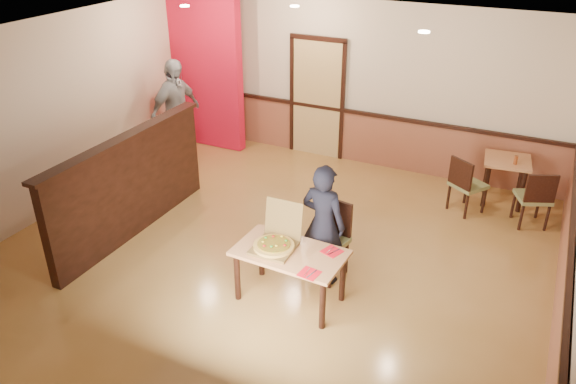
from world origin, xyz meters
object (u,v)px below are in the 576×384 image
at_px(side_chair_left, 466,183).
at_px(pizza_box, 276,243).
at_px(side_table, 506,170).
at_px(diner, 323,224).
at_px(main_table, 290,259).
at_px(condiment, 516,160).
at_px(diner_chair, 328,236).
at_px(passerby, 176,112).
at_px(side_chair_right, 535,197).

xyz_separation_m(side_chair_left, pizza_box, (-1.61, -3.02, 0.25)).
bearing_deg(side_chair_left, side_table, -95.08).
distance_m(side_chair_left, diner, 2.78).
distance_m(main_table, condiment, 4.04).
height_order(diner_chair, pizza_box, pizza_box).
xyz_separation_m(side_table, passerby, (-5.40, -0.93, 0.38)).
height_order(main_table, side_chair_right, side_chair_right).
xyz_separation_m(main_table, side_table, (1.91, 3.63, -0.02)).
distance_m(side_chair_right, diner, 3.33).
height_order(side_chair_right, diner, diner).
bearing_deg(side_chair_right, passerby, -20.33).
height_order(side_chair_left, side_table, side_chair_left).
distance_m(main_table, side_table, 4.10).
bearing_deg(passerby, side_table, -70.44).
bearing_deg(main_table, diner_chair, 77.39).
bearing_deg(passerby, side_chair_right, -77.10).
xyz_separation_m(main_table, diner_chair, (0.19, 0.71, -0.03)).
bearing_deg(side_chair_right, pizza_box, 26.05).
distance_m(passerby, pizza_box, 4.27).
relative_size(main_table, diner_chair, 1.32).
xyz_separation_m(main_table, diner, (0.17, 0.56, 0.21)).
xyz_separation_m(passerby, condiment, (5.52, 0.80, -0.14)).
xyz_separation_m(side_chair_left, diner, (-1.25, -2.47, 0.29)).
relative_size(diner_chair, passerby, 0.52).
height_order(diner_chair, side_chair_left, diner_chair).
bearing_deg(pizza_box, side_chair_right, 47.82).
bearing_deg(main_table, pizza_box, -179.96).
distance_m(side_chair_left, condiment, 0.82).
relative_size(side_table, passerby, 0.40).
height_order(side_chair_right, condiment, side_chair_right).
height_order(main_table, side_chair_left, side_chair_left).
relative_size(side_chair_left, pizza_box, 1.59).
distance_m(pizza_box, condiment, 4.13).
xyz_separation_m(side_table, diner, (-1.74, -3.07, 0.23)).
bearing_deg(condiment, side_chair_left, -141.99).
bearing_deg(side_table, main_table, -117.79).
bearing_deg(diner_chair, main_table, -94.99).
bearing_deg(side_table, side_chair_left, -128.82).
bearing_deg(side_table, diner_chair, -120.58).
distance_m(side_chair_left, pizza_box, 3.43).
distance_m(side_table, passerby, 5.50).
xyz_separation_m(side_table, pizza_box, (-2.09, -3.62, 0.19)).
bearing_deg(side_chair_left, main_table, 98.51).
bearing_deg(diner, main_table, 78.38).
xyz_separation_m(diner_chair, diner, (-0.02, -0.15, 0.24)).
bearing_deg(side_chair_left, pizza_box, 95.68).
bearing_deg(passerby, pizza_box, -119.33).
bearing_deg(diner, side_chair_right, -126.56).
height_order(side_table, condiment, condiment).
height_order(side_chair_right, side_table, side_chair_right).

